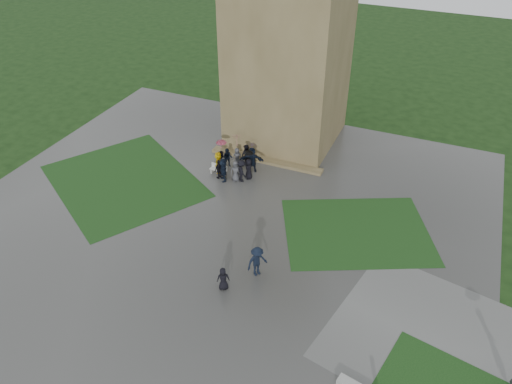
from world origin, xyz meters
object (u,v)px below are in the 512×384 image
at_px(bench, 219,169).
at_px(pedestrian_mid, 257,261).
at_px(tower, 290,29).
at_px(pedestrian_near, 223,279).

bearing_deg(bench, pedestrian_mid, -48.48).
relative_size(tower, pedestrian_mid, 9.32).
bearing_deg(tower, bench, -109.09).
distance_m(tower, bench, 11.64).
distance_m(bench, pedestrian_mid, 10.95).
relative_size(bench, pedestrian_mid, 0.70).
bearing_deg(pedestrian_near, tower, -112.17).
bearing_deg(pedestrian_mid, bench, 73.88).
bearing_deg(pedestrian_mid, tower, 50.36).
distance_m(bench, pedestrian_near, 11.73).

